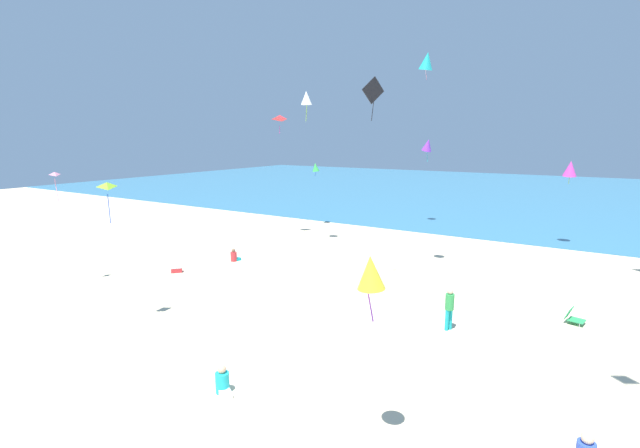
{
  "coord_description": "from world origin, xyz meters",
  "views": [
    {
      "loc": [
        7.67,
        -6.99,
        6.84
      ],
      "look_at": [
        0.0,
        5.42,
        3.97
      ],
      "focal_mm": 24.69,
      "sensor_mm": 36.0,
      "label": 1
    }
  ],
  "objects": [
    {
      "name": "beach_chair_mid_beach",
      "position": [
        7.61,
        11.16,
        0.25
      ],
      "size": [
        0.74,
        0.65,
        0.58
      ],
      "rotation": [
        0.0,
        0.0,
        6.08
      ],
      "color": "#2D9956",
      "rests_on": "ground_plane"
    },
    {
      "name": "kite_purple",
      "position": [
        -3.5,
        27.11,
        6.28
      ],
      "size": [
        1.25,
        1.18,
        1.86
      ],
      "rotation": [
        0.0,
        0.0,
        4.15
      ],
      "color": "purple"
    },
    {
      "name": "kite_magenta",
      "position": [
        6.48,
        24.55,
        4.96
      ],
      "size": [
        1.0,
        1.08,
        1.46
      ],
      "rotation": [
        0.0,
        0.0,
        0.26
      ],
      "color": "#DB3DA8"
    },
    {
      "name": "kite_teal",
      "position": [
        0.52,
        14.12,
        10.38
      ],
      "size": [
        1.01,
        0.96,
        1.32
      ],
      "rotation": [
        0.0,
        0.0,
        4.2
      ],
      "color": "#1EADAD"
    },
    {
      "name": "kite_red",
      "position": [
        -10.48,
        17.26,
        8.18
      ],
      "size": [
        0.95,
        0.79,
        1.32
      ],
      "rotation": [
        0.0,
        0.0,
        0.17
      ],
      "color": "red"
    },
    {
      "name": "kite_pink",
      "position": [
        -12.67,
        3.49,
        5.21
      ],
      "size": [
        0.33,
        0.4,
        1.48
      ],
      "rotation": [
        0.0,
        0.0,
        1.43
      ],
      "color": "pink"
    },
    {
      "name": "kite_white",
      "position": [
        -7.53,
        16.04,
        9.2
      ],
      "size": [
        0.9,
        0.9,
        1.79
      ],
      "rotation": [
        0.0,
        0.0,
        2.71
      ],
      "color": "white"
    },
    {
      "name": "kite_green",
      "position": [
        -10.57,
        21.87,
        4.61
      ],
      "size": [
        0.81,
        0.8,
        1.06
      ],
      "rotation": [
        0.0,
        0.0,
        5.39
      ],
      "color": "green"
    },
    {
      "name": "person_4",
      "position": [
        3.79,
        8.13,
        0.9
      ],
      "size": [
        0.42,
        0.42,
        1.57
      ],
      "rotation": [
        0.0,
        0.0,
        5.81
      ],
      "color": "#19ADB2",
      "rests_on": "ground_plane"
    },
    {
      "name": "kite_black",
      "position": [
        -0.69,
        10.86,
        8.81
      ],
      "size": [
        0.6,
        1.02,
        1.84
      ],
      "rotation": [
        0.0,
        0.0,
        1.22
      ],
      "color": "black"
    },
    {
      "name": "cooler_box",
      "position": [
        -10.11,
        7.68,
        0.14
      ],
      "size": [
        0.62,
        0.63,
        0.28
      ],
      "rotation": [
        0.0,
        0.0,
        0.8
      ],
      "color": "red",
      "rests_on": "ground_plane"
    },
    {
      "name": "kite_yellow",
      "position": [
        4.03,
        0.87,
        4.14
      ],
      "size": [
        0.84,
        0.83,
        1.44
      ],
      "rotation": [
        0.0,
        0.0,
        5.32
      ],
      "color": "yellow"
    },
    {
      "name": "person_3",
      "position": [
        -0.29,
        0.87,
        0.29
      ],
      "size": [
        0.71,
        0.61,
        0.8
      ],
      "rotation": [
        0.0,
        0.0,
        5.76
      ],
      "color": "#19ADB2",
      "rests_on": "ground_plane"
    },
    {
      "name": "kite_lime",
      "position": [
        -6.53,
        2.01,
        5.22
      ],
      "size": [
        0.56,
        0.62,
        1.51
      ],
      "rotation": [
        0.0,
        0.0,
        4.28
      ],
      "color": "#99DB33"
    },
    {
      "name": "ocean_water",
      "position": [
        0.0,
        53.64,
        0.03
      ],
      "size": [
        120.0,
        60.0,
        0.05
      ],
      "primitive_type": "cube",
      "color": "teal",
      "rests_on": "ground_plane"
    },
    {
      "name": "person_0",
      "position": [
        -9.03,
        10.84,
        0.27
      ],
      "size": [
        0.47,
        0.64,
        0.73
      ],
      "rotation": [
        0.0,
        0.0,
        1.26
      ],
      "color": "red",
      "rests_on": "ground_plane"
    },
    {
      "name": "ground_plane",
      "position": [
        0.0,
        10.0,
        0.0
      ],
      "size": [
        120.0,
        120.0,
        0.0
      ],
      "primitive_type": "plane",
      "color": "beige"
    }
  ]
}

